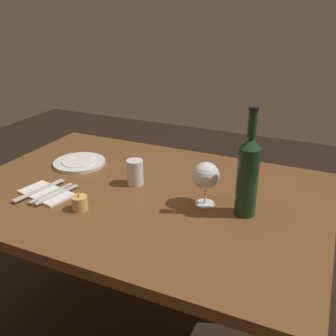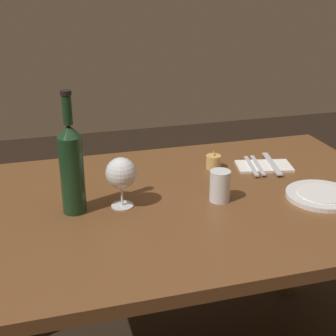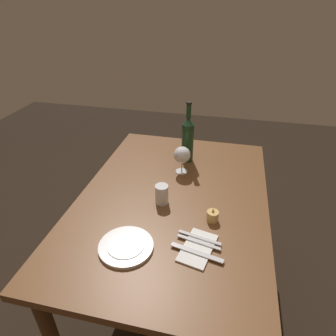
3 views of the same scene
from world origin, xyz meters
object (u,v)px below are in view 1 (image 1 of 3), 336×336
object	(u,v)px
wine_glass_left	(206,176)
votive_candle	(80,203)
table_knife	(39,190)
dinner_plate	(79,163)
folded_napkin	(46,193)
fork_inner	(52,193)
wine_bottle	(248,174)
fork_outer	(57,194)
water_tumbler	(135,174)

from	to	relation	value
wine_glass_left	votive_candle	distance (m)	0.42
table_knife	votive_candle	bearing A→B (deg)	169.24
dinner_plate	folded_napkin	bearing A→B (deg)	101.78
dinner_plate	fork_inner	bearing A→B (deg)	106.69
wine_glass_left	votive_candle	world-z (taller)	wine_glass_left
wine_bottle	fork_outer	xyz separation A→B (m)	(0.63, 0.16, -0.13)
water_tumbler	folded_napkin	size ratio (longest dim) A/B	0.46
dinner_plate	fork_inner	xyz separation A→B (m)	(-0.08, 0.27, 0.00)
folded_napkin	table_knife	xyz separation A→B (m)	(0.03, 0.00, 0.01)
folded_napkin	fork_inner	world-z (taller)	fork_inner
wine_bottle	fork_outer	distance (m)	0.66
wine_glass_left	folded_napkin	distance (m)	0.57
dinner_plate	fork_outer	world-z (taller)	dinner_plate
votive_candle	fork_outer	xyz separation A→B (m)	(0.13, -0.04, -0.01)
dinner_plate	fork_outer	distance (m)	0.29
wine_bottle	votive_candle	xyz separation A→B (m)	(0.50, 0.20, -0.12)
wine_glass_left	water_tumbler	xyz separation A→B (m)	(0.29, -0.04, -0.06)
wine_bottle	votive_candle	world-z (taller)	wine_bottle
votive_candle	dinner_plate	bearing A→B (deg)	-53.29
dinner_plate	fork_outer	bearing A→B (deg)	111.37
wine_bottle	folded_napkin	world-z (taller)	wine_bottle
water_tumbler	votive_candle	size ratio (longest dim) A/B	1.43
wine_glass_left	dinner_plate	xyz separation A→B (m)	(0.60, -0.11, -0.10)
water_tumbler	folded_napkin	xyz separation A→B (m)	(0.25, 0.21, -0.04)
water_tumbler	table_knife	bearing A→B (deg)	36.33
wine_glass_left	folded_napkin	bearing A→B (deg)	16.85
wine_glass_left	fork_inner	world-z (taller)	wine_glass_left
folded_napkin	fork_outer	distance (m)	0.05
wine_bottle	table_knife	bearing A→B (deg)	12.60
folded_napkin	water_tumbler	bearing A→B (deg)	-140.52
wine_glass_left	table_knife	world-z (taller)	wine_glass_left
wine_bottle	water_tumbler	size ratio (longest dim) A/B	3.71
water_tumbler	fork_outer	distance (m)	0.29
dinner_plate	wine_bottle	bearing A→B (deg)	171.03
wine_glass_left	fork_outer	world-z (taller)	wine_glass_left
water_tumbler	votive_candle	distance (m)	0.26
wine_bottle	fork_inner	distance (m)	0.68
fork_outer	wine_glass_left	bearing A→B (deg)	-161.54
wine_bottle	wine_glass_left	bearing A→B (deg)	-2.23
folded_napkin	table_knife	bearing A→B (deg)	0.00
water_tumbler	wine_bottle	bearing A→B (deg)	173.64
folded_napkin	fork_inner	xyz separation A→B (m)	(-0.03, 0.00, 0.01)
votive_candle	dinner_plate	size ratio (longest dim) A/B	0.31
wine_bottle	fork_inner	bearing A→B (deg)	13.63
wine_bottle	dinner_plate	size ratio (longest dim) A/B	1.65
votive_candle	folded_napkin	size ratio (longest dim) A/B	0.32
water_tumbler	fork_inner	xyz separation A→B (m)	(0.22, 0.21, -0.03)
votive_candle	table_knife	xyz separation A→B (m)	(0.21, -0.04, -0.01)
fork_inner	wine_bottle	bearing A→B (deg)	-166.37
votive_candle	wine_glass_left	bearing A→B (deg)	-150.83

